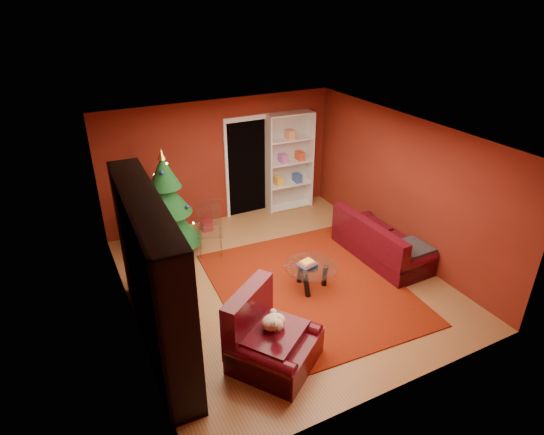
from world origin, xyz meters
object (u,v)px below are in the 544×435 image
christmas_tree (167,205)px  armchair (275,338)px  gift_box_teal (146,245)px  gift_box_red (207,226)px  media_unit (152,276)px  white_bookshelf (289,162)px  dog (273,322)px  acrylic_chair (210,232)px  rug (310,287)px  coffee_table (311,277)px  sofa (382,237)px

christmas_tree → armchair: bearing=-82.8°
gift_box_teal → gift_box_red: gift_box_teal is taller
media_unit → gift_box_teal: (0.39, 2.63, -1.01)m
white_bookshelf → dog: 4.89m
dog → acrylic_chair: (0.20, 3.02, -0.18)m
rug → acrylic_chair: bearing=121.3°
media_unit → dog: media_unit is taller
white_bookshelf → dog: size_ratio=5.63×
gift_box_teal → coffee_table: 3.30m
media_unit → gift_box_red: size_ratio=14.05×
media_unit → sofa: (4.29, 0.43, -0.72)m
rug → dog: bearing=-137.4°
christmas_tree → white_bookshelf: (2.97, 0.76, 0.08)m
acrylic_chair → sofa: bearing=-9.6°
christmas_tree → gift_box_red: (0.89, 0.54, -0.90)m
media_unit → acrylic_chair: 2.58m
christmas_tree → coffee_table: bearing=-51.7°
rug → dog: dog is taller
gift_box_red → acrylic_chair: (-0.24, -0.92, 0.36)m
armchair → coffee_table: 1.83m
armchair → dog: armchair is taller
white_bookshelf → armchair: white_bookshelf is taller
christmas_tree → dog: christmas_tree is taller
armchair → white_bookshelf: bearing=23.6°
sofa → acrylic_chair: 3.22m
sofa → media_unit: bearing=94.4°
coffee_table → sofa: bearing=8.9°
gift_box_teal → sofa: sofa is taller
white_bookshelf → coffee_table: white_bookshelf is taller
gift_box_red → sofa: size_ratio=0.11×
dog → acrylic_chair: 3.03m
christmas_tree → white_bookshelf: white_bookshelf is taller
armchair → gift_box_red: bearing=48.0°
gift_box_red → sofa: bearing=-44.2°
coffee_table → gift_box_teal: bearing=131.7°
christmas_tree → rug: bearing=-51.4°
armchair → dog: (0.01, 0.07, 0.21)m
gift_box_red → acrylic_chair: 1.02m
sofa → acrylic_chair: size_ratio=2.10×
media_unit → gift_box_teal: size_ratio=10.97×
gift_box_red → dog: (-0.45, -3.94, 0.54)m
rug → white_bookshelf: 3.38m
rug → armchair: (-1.32, -1.27, 0.42)m
rug → sofa: 1.77m
rug → armchair: armchair is taller
armchair → acrylic_chair: acrylic_chair is taller
media_unit → acrylic_chair: (1.49, 2.00, -0.68)m
media_unit → dog: 1.71m
christmas_tree → gift_box_teal: christmas_tree is taller
christmas_tree → gift_box_red: size_ratio=9.81×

